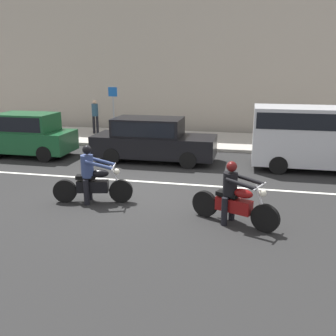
{
  "coord_description": "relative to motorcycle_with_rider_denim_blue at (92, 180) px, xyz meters",
  "views": [
    {
      "loc": [
        3.18,
        -10.33,
        3.66
      ],
      "look_at": [
        1.04,
        -0.47,
        0.9
      ],
      "focal_mm": 39.83,
      "sensor_mm": 36.0,
      "label": 1
    }
  ],
  "objects": [
    {
      "name": "parked_van_silver",
      "position": [
        6.71,
        4.9,
        0.66
      ],
      "size": [
        4.81,
        1.96,
        2.27
      ],
      "color": "#B2B5BA",
      "rests_on": "ground_plane"
    },
    {
      "name": "lane_marking_stripe",
      "position": [
        0.45,
        2.13,
        -0.65
      ],
      "size": [
        18.0,
        0.14,
        0.01
      ],
      "primitive_type": "cube",
      "color": "silver",
      "rests_on": "ground_plane"
    },
    {
      "name": "parked_sedan_black",
      "position": [
        0.44,
        4.86,
        0.23
      ],
      "size": [
        4.78,
        1.82,
        1.72
      ],
      "color": "black",
      "rests_on": "ground_plane"
    },
    {
      "name": "motorcycle_with_rider_black_leather",
      "position": [
        3.88,
        -0.66,
        -0.03
      ],
      "size": [
        2.11,
        1.07,
        1.53
      ],
      "color": "black",
      "rests_on": "ground_plane"
    },
    {
      "name": "parked_hatchback_forest_green",
      "position": [
        -4.82,
        4.59,
        0.27
      ],
      "size": [
        3.69,
        1.76,
        1.8
      ],
      "color": "#164C28",
      "rests_on": "ground_plane"
    },
    {
      "name": "building_facade",
      "position": [
        0.94,
        12.63,
        4.33
      ],
      "size": [
        40.0,
        1.4,
        9.97
      ],
      "primitive_type": "cube",
      "color": "#A89E8E",
      "rests_on": "ground_plane"
    },
    {
      "name": "pedestrian_bystander",
      "position": [
        -3.94,
        9.58,
        0.53
      ],
      "size": [
        0.34,
        0.34,
        1.79
      ],
      "color": "black",
      "rests_on": "sidewalk_slab"
    },
    {
      "name": "ground_plane",
      "position": [
        0.94,
        1.23,
        -0.66
      ],
      "size": [
        80.0,
        80.0,
        0.0
      ],
      "primitive_type": "plane",
      "color": "black"
    },
    {
      "name": "sidewalk_slab",
      "position": [
        0.94,
        9.23,
        -0.59
      ],
      "size": [
        40.0,
        4.4,
        0.14
      ],
      "primitive_type": "cube",
      "color": "#A8A399",
      "rests_on": "ground_plane"
    },
    {
      "name": "street_sign_post",
      "position": [
        -2.35,
        8.14,
        1.04
      ],
      "size": [
        0.44,
        0.08,
        2.58
      ],
      "color": "gray",
      "rests_on": "sidewalk_slab"
    },
    {
      "name": "motorcycle_with_rider_denim_blue",
      "position": [
        0.0,
        0.0,
        0.0
      ],
      "size": [
        2.17,
        0.79,
        1.62
      ],
      "color": "black",
      "rests_on": "ground_plane"
    }
  ]
}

